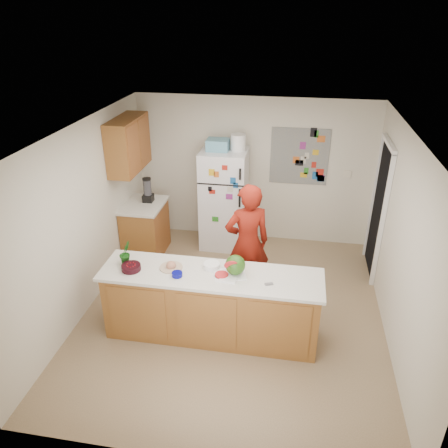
% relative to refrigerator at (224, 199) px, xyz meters
% --- Properties ---
extents(floor, '(4.00, 4.50, 0.02)m').
position_rel_refrigerator_xyz_m(floor, '(0.45, -1.88, -0.86)').
color(floor, brown).
rests_on(floor, ground).
extents(wall_back, '(4.00, 0.02, 2.50)m').
position_rel_refrigerator_xyz_m(wall_back, '(0.45, 0.38, 0.40)').
color(wall_back, beige).
rests_on(wall_back, ground).
extents(wall_left, '(0.02, 4.50, 2.50)m').
position_rel_refrigerator_xyz_m(wall_left, '(-1.56, -1.88, 0.40)').
color(wall_left, beige).
rests_on(wall_left, ground).
extents(wall_right, '(0.02, 4.50, 2.50)m').
position_rel_refrigerator_xyz_m(wall_right, '(2.46, -1.88, 0.40)').
color(wall_right, beige).
rests_on(wall_right, ground).
extents(ceiling, '(4.00, 4.50, 0.02)m').
position_rel_refrigerator_xyz_m(ceiling, '(0.45, -1.88, 1.66)').
color(ceiling, white).
rests_on(ceiling, wall_back).
extents(doorway, '(0.03, 0.85, 2.04)m').
position_rel_refrigerator_xyz_m(doorway, '(2.44, -0.43, 0.17)').
color(doorway, black).
rests_on(doorway, ground).
extents(peninsula_base, '(2.60, 0.62, 0.88)m').
position_rel_refrigerator_xyz_m(peninsula_base, '(0.25, -2.38, -0.41)').
color(peninsula_base, brown).
rests_on(peninsula_base, floor).
extents(peninsula_top, '(2.68, 0.70, 0.04)m').
position_rel_refrigerator_xyz_m(peninsula_top, '(0.25, -2.38, 0.05)').
color(peninsula_top, silver).
rests_on(peninsula_top, peninsula_base).
extents(side_counter_base, '(0.60, 0.80, 0.86)m').
position_rel_refrigerator_xyz_m(side_counter_base, '(-1.24, -0.53, -0.42)').
color(side_counter_base, brown).
rests_on(side_counter_base, floor).
extents(side_counter_top, '(0.64, 0.84, 0.04)m').
position_rel_refrigerator_xyz_m(side_counter_top, '(-1.24, -0.53, 0.03)').
color(side_counter_top, silver).
rests_on(side_counter_top, side_counter_base).
extents(upper_cabinets, '(0.35, 1.00, 0.80)m').
position_rel_refrigerator_xyz_m(upper_cabinets, '(-1.37, -0.58, 1.05)').
color(upper_cabinets, brown).
rests_on(upper_cabinets, wall_left).
extents(refrigerator, '(0.75, 0.70, 1.70)m').
position_rel_refrigerator_xyz_m(refrigerator, '(0.00, 0.00, 0.00)').
color(refrigerator, silver).
rests_on(refrigerator, floor).
extents(fridge_top_bin, '(0.35, 0.28, 0.18)m').
position_rel_refrigerator_xyz_m(fridge_top_bin, '(-0.10, 0.00, 0.94)').
color(fridge_top_bin, '#5999B2').
rests_on(fridge_top_bin, refrigerator).
extents(photo_collage, '(0.95, 0.01, 0.95)m').
position_rel_refrigerator_xyz_m(photo_collage, '(1.20, 0.36, 0.70)').
color(photo_collage, slate).
rests_on(photo_collage, wall_back).
extents(person, '(0.74, 0.63, 1.73)m').
position_rel_refrigerator_xyz_m(person, '(0.58, -1.48, 0.02)').
color(person, maroon).
rests_on(person, floor).
extents(blender_appliance, '(0.13, 0.13, 0.38)m').
position_rel_refrigerator_xyz_m(blender_appliance, '(-1.19, -0.41, 0.24)').
color(blender_appliance, black).
rests_on(blender_appliance, side_counter_top).
extents(cutting_board, '(0.43, 0.36, 0.01)m').
position_rel_refrigerator_xyz_m(cutting_board, '(0.48, -2.37, 0.08)').
color(cutting_board, silver).
rests_on(cutting_board, peninsula_top).
extents(watermelon, '(0.24, 0.24, 0.24)m').
position_rel_refrigerator_xyz_m(watermelon, '(0.54, -2.35, 0.20)').
color(watermelon, '#245115').
rests_on(watermelon, cutting_board).
extents(watermelon_slice, '(0.16, 0.16, 0.02)m').
position_rel_refrigerator_xyz_m(watermelon_slice, '(0.39, -2.42, 0.09)').
color(watermelon_slice, '#D51E45').
rests_on(watermelon_slice, cutting_board).
extents(cherry_bowl, '(0.26, 0.26, 0.07)m').
position_rel_refrigerator_xyz_m(cherry_bowl, '(-0.71, -2.47, 0.11)').
color(cherry_bowl, black).
rests_on(cherry_bowl, peninsula_top).
extents(white_bowl, '(0.26, 0.26, 0.06)m').
position_rel_refrigerator_xyz_m(white_bowl, '(0.23, -2.25, 0.10)').
color(white_bowl, silver).
rests_on(white_bowl, peninsula_top).
extents(cobalt_bowl, '(0.14, 0.14, 0.05)m').
position_rel_refrigerator_xyz_m(cobalt_bowl, '(-0.13, -2.50, 0.10)').
color(cobalt_bowl, '#06086B').
rests_on(cobalt_bowl, peninsula_top).
extents(plate, '(0.33, 0.33, 0.02)m').
position_rel_refrigerator_xyz_m(plate, '(-0.25, -2.34, 0.08)').
color(plate, tan).
rests_on(plate, peninsula_top).
extents(paper_towel, '(0.20, 0.17, 0.02)m').
position_rel_refrigerator_xyz_m(paper_towel, '(0.47, -2.47, 0.08)').
color(paper_towel, silver).
rests_on(paper_towel, peninsula_top).
extents(keys, '(0.11, 0.08, 0.01)m').
position_rel_refrigerator_xyz_m(keys, '(0.95, -2.49, 0.08)').
color(keys, gray).
rests_on(keys, peninsula_top).
extents(potted_plant, '(0.15, 0.18, 0.29)m').
position_rel_refrigerator_xyz_m(potted_plant, '(-0.83, -2.33, 0.22)').
color(potted_plant, '#15400D').
rests_on(potted_plant, peninsula_top).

